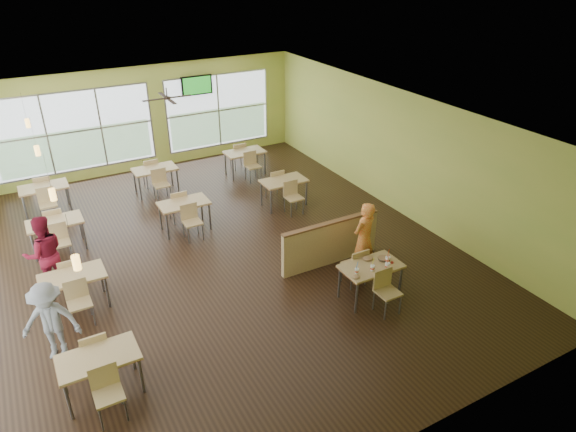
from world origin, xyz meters
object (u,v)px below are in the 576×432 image
(half_wall_divider, at_px, (330,242))
(food_basket, at_px, (383,259))
(main_table, at_px, (371,270))
(man_plaid, at_px, (364,239))

(half_wall_divider, bearing_deg, food_basket, -76.78)
(main_table, relative_size, half_wall_divider, 0.63)
(man_plaid, distance_m, food_basket, 0.78)
(main_table, xyz_separation_m, man_plaid, (0.41, 0.82, 0.20))
(main_table, height_order, half_wall_divider, half_wall_divider)
(main_table, xyz_separation_m, food_basket, (0.33, 0.05, 0.15))
(main_table, bearing_deg, man_plaid, 63.18)
(half_wall_divider, relative_size, man_plaid, 1.45)
(main_table, distance_m, food_basket, 0.36)
(main_table, bearing_deg, half_wall_divider, 90.00)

